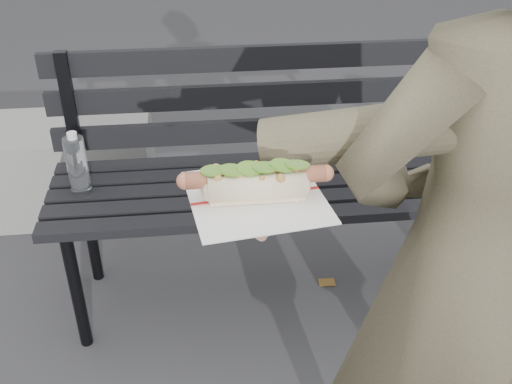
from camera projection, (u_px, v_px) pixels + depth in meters
park_bench at (273, 160)px, 1.99m from camera, size 1.50×0.44×0.88m
concrete_block at (12, 170)px, 2.58m from camera, size 1.20×0.40×0.40m
person at (470, 267)px, 1.11m from camera, size 0.62×0.46×1.56m
held_hotdog at (380, 144)px, 0.92m from camera, size 0.63×0.31×0.20m
fallen_leaves at (365, 373)px, 1.89m from camera, size 4.54×2.74×0.00m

